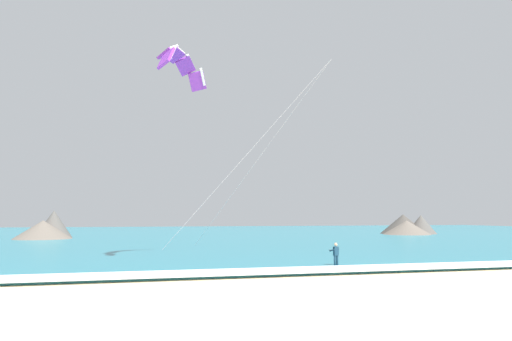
% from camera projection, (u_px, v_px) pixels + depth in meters
% --- Properties ---
extents(sea, '(200.00, 120.00, 0.20)m').
position_uv_depth(sea, '(228.00, 234.00, 85.98)').
color(sea, teal).
rests_on(sea, ground).
extents(surf_foam, '(200.00, 3.14, 0.04)m').
position_uv_depth(surf_foam, '(398.00, 267.00, 29.07)').
color(surf_foam, white).
rests_on(surf_foam, sea).
extents(surfboard, '(0.78, 1.47, 0.09)m').
position_uv_depth(surfboard, '(336.00, 268.00, 30.11)').
color(surfboard, white).
rests_on(surfboard, ground).
extents(kitesurfer, '(0.61, 0.60, 1.69)m').
position_uv_depth(kitesurfer, '(336.00, 254.00, 30.22)').
color(kitesurfer, '#143347').
rests_on(kitesurfer, ground).
extents(kite_primary, '(11.97, 8.17, 15.00)m').
position_uv_depth(kite_primary, '(180.00, 63.00, 34.66)').
color(kite_primary, purple).
extents(headland_right, '(11.34, 12.31, 3.79)m').
position_uv_depth(headland_right, '(408.00, 226.00, 83.25)').
color(headland_right, '#56514C').
rests_on(headland_right, ground).
extents(headland_left, '(8.62, 9.18, 4.32)m').
position_uv_depth(headland_left, '(47.00, 228.00, 66.43)').
color(headland_left, '#56514C').
rests_on(headland_left, ground).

